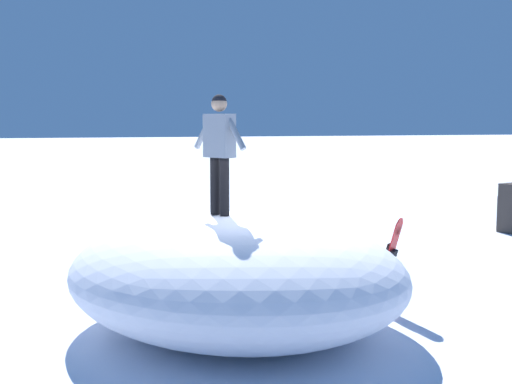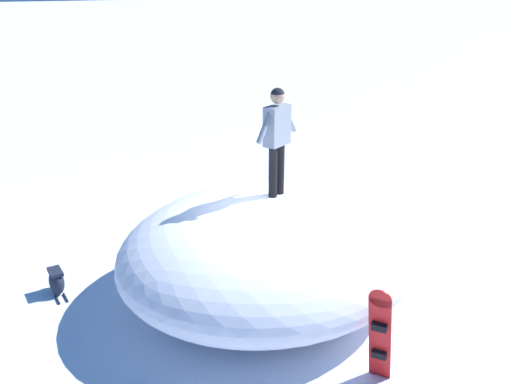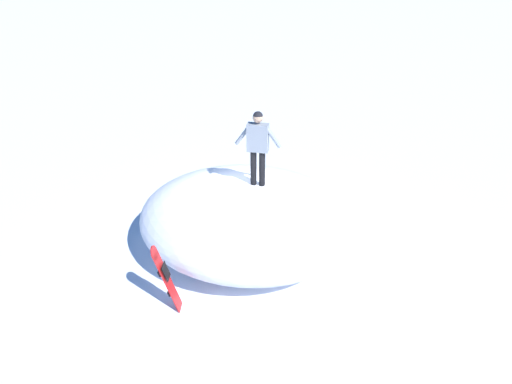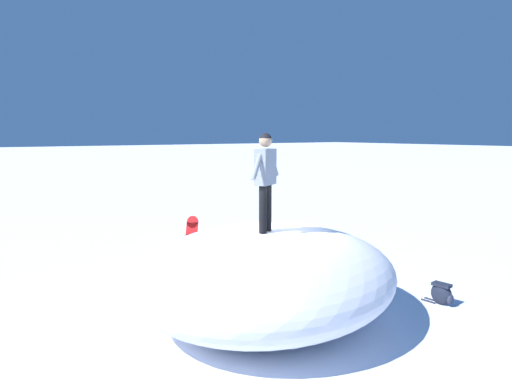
# 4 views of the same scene
# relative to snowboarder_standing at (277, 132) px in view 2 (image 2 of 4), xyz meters

# --- Properties ---
(ground) EXTENTS (240.00, 240.00, 0.00)m
(ground) POSITION_rel_snowboarder_standing_xyz_m (-0.49, 0.20, -2.75)
(ground) COLOR white
(snow_mound) EXTENTS (6.30, 6.62, 1.70)m
(snow_mound) POSITION_rel_snowboarder_standing_xyz_m (-0.19, 0.17, -1.90)
(snow_mound) COLOR white
(snow_mound) RESTS_ON ground
(snowboarder_standing) EXTENTS (0.58, 0.95, 1.74)m
(snowboarder_standing) POSITION_rel_snowboarder_standing_xyz_m (0.00, 0.00, 0.00)
(snowboarder_standing) COLOR black
(snowboarder_standing) RESTS_ON snow_mound
(snowboard_primary_upright) EXTENTS (0.50, 0.52, 1.54)m
(snowboard_primary_upright) POSITION_rel_snowboarder_standing_xyz_m (-2.83, -0.09, -1.96)
(snowboard_primary_upright) COLOR red
(snowboard_primary_upright) RESTS_ON ground
(backpack_near) EXTENTS (0.65, 0.29, 0.45)m
(backpack_near) POSITION_rel_snowboarder_standing_xyz_m (1.30, 3.46, -2.52)
(backpack_near) COLOR #1E2333
(backpack_near) RESTS_ON ground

